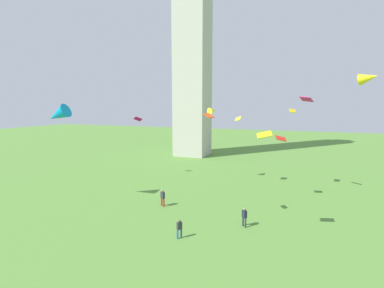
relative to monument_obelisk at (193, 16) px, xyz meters
name	(u,v)px	position (x,y,z in m)	size (l,w,h in m)	color
monument_obelisk	(193,16)	(0.00, 0.00, 0.00)	(6.57, 6.57, 57.80)	#B7B2A8
person_0	(179,228)	(12.80, -36.59, -28.00)	(0.43, 0.47, 1.58)	#235693
person_1	(163,197)	(8.22, -30.55, -27.86)	(0.55, 0.47, 1.83)	red
person_2	(244,216)	(17.31, -32.51, -27.91)	(0.51, 0.51, 1.75)	#2D3338
kite_flying_0	(238,119)	(14.05, -20.39, -19.90)	(0.74, 1.07, 0.67)	yellow
kite_flying_1	(138,119)	(-0.74, -20.68, -20.17)	(1.25, 1.14, 0.80)	#B60D64
kite_flying_2	(58,115)	(-2.24, -33.77, -19.16)	(2.82, 1.95, 2.31)	#0986C9
kite_flying_3	(306,99)	(22.07, -21.32, -17.48)	(1.61, 1.53, 0.70)	#BA1E6A
kite_flying_4	(264,135)	(19.00, -34.41, -20.42)	(1.27, 0.89, 0.60)	yellow
kite_flying_5	(369,78)	(28.42, -19.57, -15.15)	(2.44, 2.18, 1.63)	yellow
kite_flying_6	(209,116)	(14.17, -33.27, -19.06)	(1.07, 1.01, 0.40)	#CF4210
kite_flying_7	(281,138)	(19.64, -24.17, -21.81)	(1.26, 1.13, 0.67)	red
kite_flying_8	(292,111)	(20.59, -19.59, -18.85)	(0.90, 1.20, 0.54)	#B3A016
kite_flying_9	(213,111)	(10.28, -19.29, -18.94)	(1.37, 1.60, 1.00)	yellow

